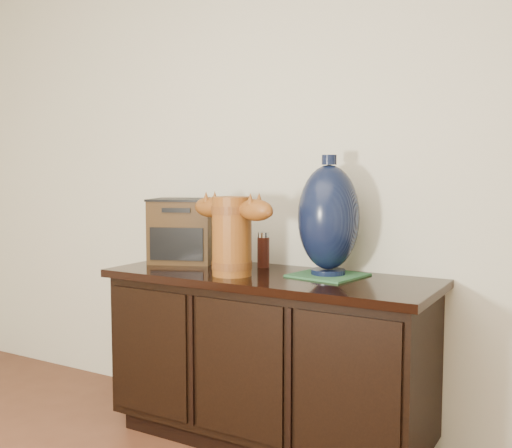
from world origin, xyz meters
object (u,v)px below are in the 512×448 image
Objects in this scene: sideboard at (268,356)px; terracotta_vessel at (232,231)px; tv_radio at (184,231)px; lamp_base at (329,218)px; spray_can at (263,250)px.

sideboard is 0.58m from terracotta_vessel.
tv_radio is (-0.54, 0.10, 0.53)m from sideboard.
tv_radio is 0.79m from lamp_base.
lamp_base is (0.24, 0.09, 0.62)m from sideboard.
lamp_base reaches higher than sideboard.
lamp_base is at bearing -21.62° from tv_radio.
terracotta_vessel is 2.92× the size of spray_can.
terracotta_vessel is (-0.12, -0.10, 0.56)m from sideboard.
sideboard is at bearing -53.64° from spray_can.
sideboard is 8.84× the size of spray_can.
sideboard is 0.76m from tv_radio.
sideboard is at bearing -159.53° from lamp_base.
terracotta_vessel reaches higher than tv_radio.
sideboard is 0.67m from lamp_base.
spray_can is at bearing 169.32° from lamp_base.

